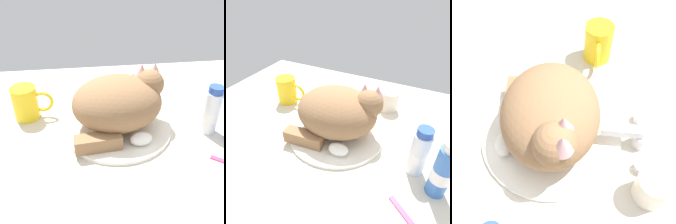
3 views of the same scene
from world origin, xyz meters
TOP-DOWN VIEW (x-y plane):
  - ground_plane at (0.00, 0.00)cm, footprint 110.00×82.50cm
  - sink_basin at (0.00, 0.00)cm, footprint 30.03×30.03cm
  - faucet at (0.00, 17.49)cm, footprint 14.76×10.53cm
  - cat at (0.72, -0.07)cm, footprint 25.78×22.29cm
  - coffee_mug at (-24.91, 8.42)cm, footprint 11.59×7.14cm
  - rinse_cup at (11.00, 20.24)cm, footprint 6.59×6.59cm
  - toothpaste_bottle at (24.38, -4.52)cm, footprint 4.46×4.46cm
  - mouthwash_bottle at (29.78, -8.69)cm, footprint 4.41×4.41cm

SIDE VIEW (x-z plane):
  - ground_plane at x=0.00cm, z-range -3.00..0.00cm
  - sink_basin at x=0.00cm, z-range 0.00..1.06cm
  - faucet at x=0.00cm, z-range -0.33..5.12cm
  - rinse_cup at x=11.00cm, z-range 0.00..7.17cm
  - coffee_mug at x=-24.91cm, z-range 0.00..9.84cm
  - toothpaste_bottle at x=24.38cm, z-range -0.47..13.34cm
  - mouthwash_bottle at x=29.78cm, z-range -0.49..14.77cm
  - cat at x=0.72cm, z-range 0.27..16.51cm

